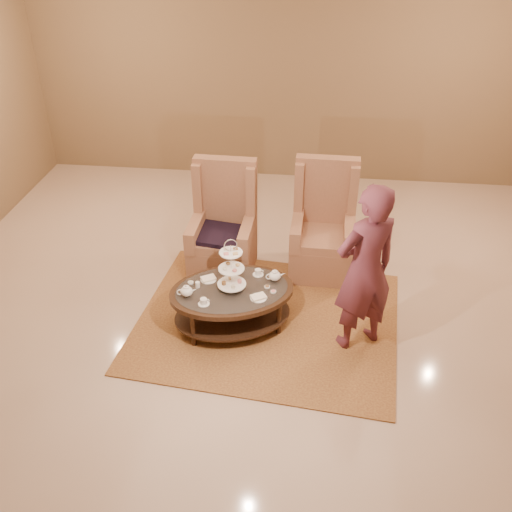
# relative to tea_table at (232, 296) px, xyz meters

# --- Properties ---
(ground) EXTENTS (8.00, 8.00, 0.00)m
(ground) POSITION_rel_tea_table_xyz_m (0.29, -0.00, -0.41)
(ground) COLOR beige
(ground) RESTS_ON ground
(ceiling) EXTENTS (8.00, 8.00, 0.02)m
(ceiling) POSITION_rel_tea_table_xyz_m (0.29, -0.00, -0.41)
(ceiling) COLOR beige
(ceiling) RESTS_ON ground
(wall_back) EXTENTS (8.00, 0.04, 3.50)m
(wall_back) POSITION_rel_tea_table_xyz_m (0.29, 4.00, 1.34)
(wall_back) COLOR olive
(wall_back) RESTS_ON ground
(rug) EXTENTS (3.06, 2.64, 0.02)m
(rug) POSITION_rel_tea_table_xyz_m (0.38, 0.11, -0.40)
(rug) COLOR #AC7A3D
(rug) RESTS_ON ground
(tea_table) EXTENTS (1.56, 1.30, 1.12)m
(tea_table) POSITION_rel_tea_table_xyz_m (0.00, 0.00, 0.00)
(tea_table) COLOR black
(tea_table) RESTS_ON ground
(armchair_left) EXTENTS (0.78, 0.81, 1.41)m
(armchair_left) POSITION_rel_tea_table_xyz_m (-0.27, 1.12, 0.07)
(armchair_left) COLOR #A36B4C
(armchair_left) RESTS_ON ground
(armchair_right) EXTENTS (0.78, 0.80, 1.41)m
(armchair_right) POSITION_rel_tea_table_xyz_m (0.95, 1.29, 0.07)
(armchair_right) COLOR #A36B4C
(armchair_right) RESTS_ON ground
(person) EXTENTS (0.81, 0.73, 1.86)m
(person) POSITION_rel_tea_table_xyz_m (1.35, -0.12, 0.52)
(person) COLOR #5A2632
(person) RESTS_ON ground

